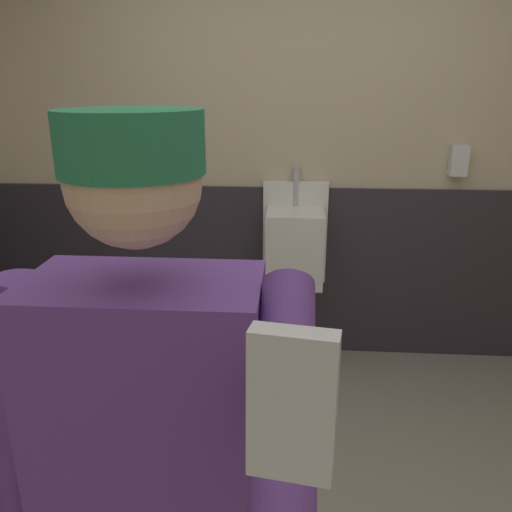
{
  "coord_description": "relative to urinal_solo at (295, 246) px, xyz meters",
  "views": [
    {
      "loc": [
        -0.05,
        -1.54,
        1.73
      ],
      "look_at": [
        -0.15,
        -0.13,
        1.25
      ],
      "focal_mm": 36.36,
      "sensor_mm": 36.0,
      "label": 1
    }
  ],
  "objects": [
    {
      "name": "soap_dispenser",
      "position": [
        0.95,
        0.12,
        0.51
      ],
      "size": [
        0.1,
        0.07,
        0.18
      ],
      "primitive_type": "cube",
      "color": "silver"
    },
    {
      "name": "wainscot_band_back",
      "position": [
        0.04,
        0.14,
        -0.22
      ],
      "size": [
        4.12,
        0.03,
        1.11
      ],
      "primitive_type": "cube",
      "color": "#2D2833",
      "rests_on": "ground_plane"
    },
    {
      "name": "cell_phone",
      "position": [
        -0.01,
        -2.73,
        0.74
      ],
      "size": [
        0.06,
        0.03,
        0.11
      ],
      "primitive_type": "cube",
      "rotation": [
        -0.03,
        0.0,
        -0.16
      ],
      "color": "silver"
    },
    {
      "name": "person",
      "position": [
        -0.27,
        -2.22,
        0.22
      ],
      "size": [
        0.63,
        0.6,
        1.69
      ],
      "color": "#2D3342",
      "rests_on": "ground_plane"
    },
    {
      "name": "wall_back",
      "position": [
        0.04,
        0.22,
        0.56
      ],
      "size": [
        4.72,
        0.12,
        2.68
      ],
      "primitive_type": "cube",
      "color": "beige",
      "rests_on": "ground_plane"
    },
    {
      "name": "urinal_solo",
      "position": [
        0.0,
        0.0,
        0.0
      ],
      "size": [
        0.4,
        0.34,
        1.24
      ],
      "color": "white",
      "rests_on": "ground_plane"
    }
  ]
}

